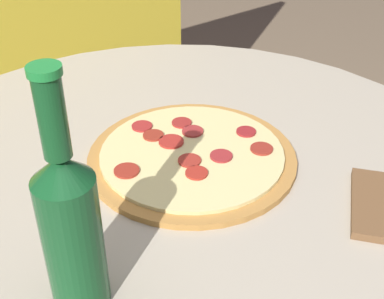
% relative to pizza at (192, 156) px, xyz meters
% --- Properties ---
extents(table, '(1.00, 1.00, 0.73)m').
position_rel_pizza_xyz_m(table, '(-0.05, -0.02, -0.20)').
color(table, '#B2A893').
rests_on(table, ground_plane).
extents(pizza, '(0.32, 0.32, 0.02)m').
position_rel_pizza_xyz_m(pizza, '(0.00, 0.00, 0.00)').
color(pizza, '#B77F3D').
rests_on(pizza, table).
extents(beer_bottle, '(0.06, 0.06, 0.29)m').
position_rel_pizza_xyz_m(beer_bottle, '(-0.26, -0.14, 0.10)').
color(beer_bottle, '#144C23').
rests_on(beer_bottle, table).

